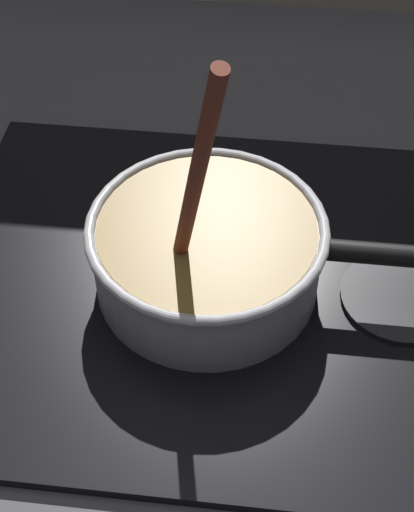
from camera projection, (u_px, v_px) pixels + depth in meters
The scene contains 5 objects.
ground at pixel (162, 462), 0.70m from camera, with size 2.40×1.60×0.04m, color #4C4C51.
hob_plate at pixel (207, 285), 0.81m from camera, with size 0.56×0.48×0.01m, color black.
burner_ring at pixel (207, 279), 0.81m from camera, with size 0.19×0.19×0.01m, color #592D0C.
spare_burner at pixel (400, 296), 0.79m from camera, with size 0.12×0.12×0.01m, color #262628.
cooking_pan at pixel (209, 252), 0.77m from camera, with size 0.40×0.24×0.32m.
Camera 1 is at (0.08, -0.33, 0.62)m, focal length 54.63 mm.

